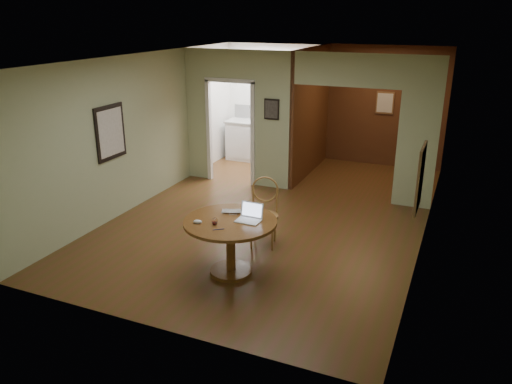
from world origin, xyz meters
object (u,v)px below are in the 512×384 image
at_px(dining_table, 230,234).
at_px(chair, 264,208).
at_px(closed_laptop, 234,213).
at_px(open_laptop, 250,215).

xyz_separation_m(dining_table, chair, (0.06, 1.04, 0.01)).
height_order(dining_table, closed_laptop, closed_laptop).
xyz_separation_m(chair, closed_laptop, (-0.12, -0.81, 0.21)).
bearing_deg(closed_laptop, chair, 60.92).
bearing_deg(closed_laptop, open_laptop, -39.82).
distance_m(dining_table, open_laptop, 0.37).
relative_size(dining_table, closed_laptop, 3.76).
bearing_deg(dining_table, chair, 86.82).
bearing_deg(chair, open_laptop, -93.41).
bearing_deg(dining_table, closed_laptop, 104.79).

